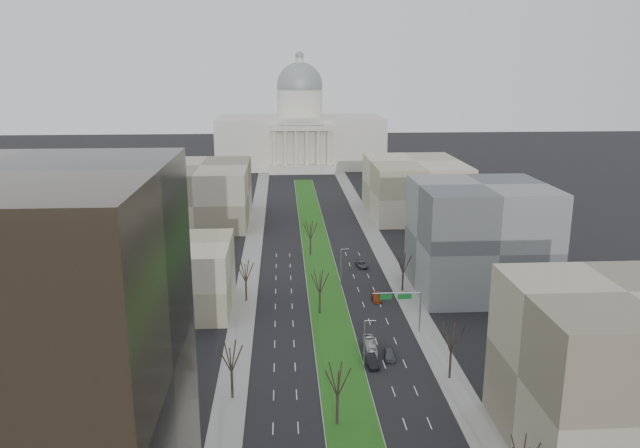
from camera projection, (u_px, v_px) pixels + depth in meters
name	position (u px, v px, depth m)	size (l,w,h in m)	color
ground	(318.00, 255.00, 164.93)	(600.00, 600.00, 0.00)	black
median	(318.00, 256.00, 163.93)	(8.00, 222.03, 0.20)	#999993
sidewalk_left	(247.00, 289.00, 139.70)	(5.00, 330.00, 0.15)	gray
sidewalk_right	(401.00, 286.00, 141.80)	(5.00, 330.00, 0.15)	gray
capitol	(300.00, 133.00, 305.46)	(80.00, 46.00, 55.00)	beige
building_beige_left	(167.00, 276.00, 127.38)	(26.00, 22.00, 14.00)	tan
building_tan_right	(618.00, 373.00, 79.11)	(26.00, 24.00, 22.00)	gray
building_grey_right	(480.00, 238.00, 136.91)	(28.00, 26.00, 24.00)	#5A5C5E
building_far_left	(202.00, 193.00, 199.26)	(30.00, 40.00, 18.00)	gray
building_far_right	(414.00, 188.00, 208.28)	(30.00, 40.00, 18.00)	tan
tree_left_mid	(231.00, 356.00, 92.56)	(5.40, 5.40, 9.72)	black
tree_left_far	(245.00, 271.00, 131.27)	(5.28, 5.28, 9.50)	black
tree_right_mid	(452.00, 338.00, 98.45)	(5.52, 5.52, 9.94)	black
tree_right_far	(403.00, 263.00, 137.27)	(5.04, 5.04, 9.07)	black
tree_median_a	(338.00, 379.00, 85.74)	(5.40, 5.40, 9.72)	black
tree_median_b	(320.00, 281.00, 124.40)	(5.40, 5.40, 9.72)	black
tree_median_c	(310.00, 230.00, 163.07)	(5.40, 5.40, 9.72)	black
streetlamp_median_b	(365.00, 345.00, 101.13)	(1.90, 0.20, 9.16)	gray
streetlamp_median_c	(341.00, 267.00, 139.79)	(1.90, 0.20, 9.16)	gray
mast_arm_signs	(406.00, 302.00, 115.91)	(9.12, 0.24, 8.09)	gray
car_grey_near	(390.00, 354.00, 106.98)	(1.84, 4.58, 1.56)	#47494E
car_black	(371.00, 360.00, 104.55)	(1.81, 5.18, 1.71)	black
car_red	(377.00, 298.00, 133.18)	(1.82, 4.48, 1.30)	maroon
car_grey_far	(361.00, 264.00, 155.10)	(2.26, 4.91, 1.36)	#414448
box_van	(370.00, 347.00, 109.12)	(1.77, 7.57, 2.11)	#BBBBBB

